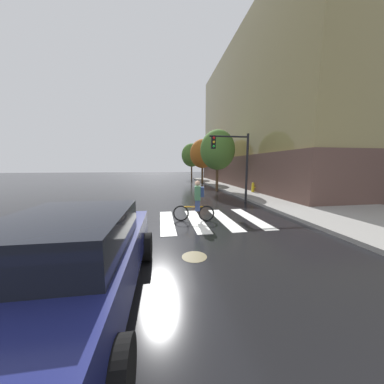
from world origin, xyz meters
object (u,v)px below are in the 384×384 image
Objects in this scene: cyclist at (197,201)px; manhole_cover at (194,257)px; street_tree_near at (217,150)px; traffic_light_near at (234,156)px; fire_hydrant at (253,187)px; street_tree_far at (192,155)px; street_tree_mid at (202,154)px; sedan_near at (74,261)px.

manhole_cover is at bearing -101.72° from cyclist.
street_tree_near reaches higher than cyclist.
traffic_light_near is at bearing 61.64° from manhole_cover.
street_tree_near is at bearing 138.51° from fire_hydrant.
cyclist is 2.17× the size of fire_hydrant.
street_tree_far is (-2.23, 17.32, 3.42)m from fire_hydrant.
street_tree_mid is 0.94× the size of street_tree_far.
sedan_near is at bearing -115.03° from street_tree_near.
sedan_near reaches higher than manhole_cover.
street_tree_mid is (3.84, 16.47, 2.88)m from cyclist.
street_tree_near is (0.55, 5.42, 0.77)m from traffic_light_near.
manhole_cover is 0.14× the size of sedan_near.
manhole_cover is at bearing -109.05° from street_tree_near.
street_tree_mid is (-2.14, 9.49, 3.19)m from fire_hydrant.
street_tree_mid is at bearing 77.10° from manhole_cover.
street_tree_mid is (4.48, 19.58, 3.72)m from manhole_cover.
traffic_light_near is 5.00m from fire_hydrant.
street_tree_far reaches higher than street_tree_near.
cyclist is 0.31× the size of street_tree_mid.
cyclist is at bearing -129.39° from traffic_light_near.
street_tree_near is at bearing 84.18° from traffic_light_near.
street_tree_mid is at bearing 76.88° from cyclist.
street_tree_near reaches higher than sedan_near.
manhole_cover is at bearing -102.90° from street_tree_mid.
cyclist is 0.40× the size of traffic_light_near.
street_tree_far reaches higher than traffic_light_near.
sedan_near is at bearing -121.57° from cyclist.
street_tree_far is (4.39, 27.41, 3.94)m from manhole_cover.
cyclist is 9.19m from fire_hydrant.
cyclist reaches higher than sedan_near.
cyclist is 0.29× the size of street_tree_far.
street_tree_far reaches higher than cyclist.
street_tree_near reaches higher than fire_hydrant.
traffic_light_near is (5.83, 8.26, 2.04)m from sedan_near.
manhole_cover is 0.11× the size of street_tree_far.
cyclist is (2.82, 4.58, 0.02)m from sedan_near.
manhole_cover is 12.08m from fire_hydrant.
traffic_light_near is at bearing 50.61° from cyclist.
sedan_near is 10.32m from traffic_light_near.
manhole_cover is 20.43m from street_tree_mid.
street_tree_near is at bearing 64.97° from sedan_near.
fire_hydrant is at bearing 49.43° from cyclist.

